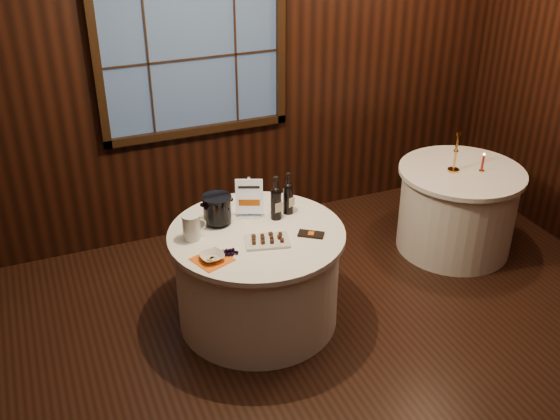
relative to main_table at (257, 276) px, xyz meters
name	(u,v)px	position (x,y,z in m)	size (l,w,h in m)	color
ground	(313,406)	(0.00, -1.00, -0.39)	(6.00, 6.00, 0.00)	black
back_wall	(193,70)	(0.00, 1.48, 1.16)	(6.00, 0.10, 3.00)	black
main_table	(257,276)	(0.00, 0.00, 0.00)	(1.28, 1.28, 0.77)	white
side_table	(457,209)	(2.00, 0.30, 0.00)	(1.08, 1.08, 0.77)	white
sign_stand	(250,203)	(0.04, 0.23, 0.49)	(0.19, 0.15, 0.32)	silver
port_bottle_left	(276,201)	(0.21, 0.13, 0.53)	(0.08, 0.09, 0.34)	black
port_bottle_right	(288,196)	(0.32, 0.18, 0.52)	(0.08, 0.09, 0.33)	black
ice_bucket	(217,209)	(-0.22, 0.22, 0.50)	(0.22, 0.22, 0.22)	black
chocolate_plate	(267,240)	(0.02, -0.16, 0.40)	(0.35, 0.27, 0.04)	silver
chocolate_box	(311,234)	(0.34, -0.19, 0.39)	(0.18, 0.09, 0.02)	black
grape_bunch	(230,251)	(-0.27, -0.20, 0.40)	(0.17, 0.09, 0.04)	black
glass_pitcher	(192,227)	(-0.45, 0.09, 0.48)	(0.18, 0.13, 0.19)	silver
orange_napkin	(212,260)	(-0.40, -0.23, 0.38)	(0.23, 0.23, 0.00)	#E25E13
cracker_bowl	(212,257)	(-0.40, -0.23, 0.41)	(0.16, 0.16, 0.04)	silver
brass_candlestick	(455,157)	(1.91, 0.31, 0.51)	(0.10, 0.10, 0.36)	gold
red_candle	(483,164)	(2.13, 0.21, 0.45)	(0.05, 0.05, 0.17)	gold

